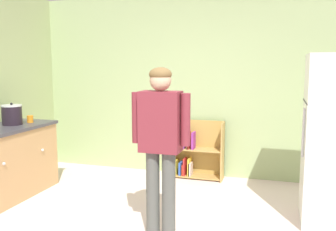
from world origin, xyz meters
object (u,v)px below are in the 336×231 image
at_px(crock_pot, 12,115).
at_px(orange_cup, 30,119).
at_px(standing_person, 161,137).
at_px(bookshelf, 193,153).

distance_m(crock_pot, orange_cup, 0.26).
xyz_separation_m(standing_person, orange_cup, (-2.12, 0.90, -0.04)).
xyz_separation_m(bookshelf, crock_pot, (-2.08, -1.32, 0.66)).
bearing_deg(orange_cup, bookshelf, 29.17).
distance_m(bookshelf, crock_pot, 2.55).
bearing_deg(crock_pot, standing_person, -16.87).
bearing_deg(crock_pot, orange_cup, 64.57).
xyz_separation_m(bookshelf, standing_person, (0.15, -2.00, 0.62)).
distance_m(standing_person, orange_cup, 2.31).
height_order(bookshelf, standing_person, standing_person).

